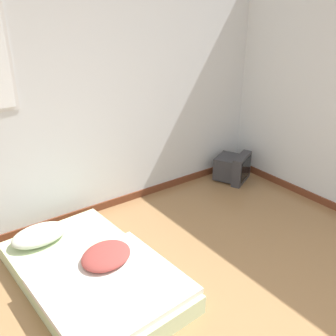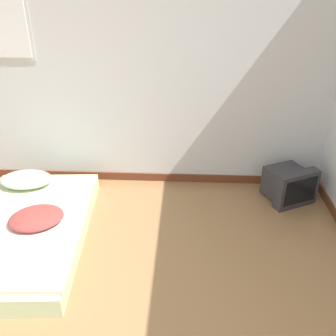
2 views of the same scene
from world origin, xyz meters
The scene contains 3 objects.
wall_back centered at (-0.01, 2.89, 1.29)m, with size 7.68×0.08×2.60m.
mattress_bed centered at (-0.23, 1.75, 0.12)m, with size 1.15×1.81×0.31m.
crt_tv centered at (2.24, 2.53, 0.18)m, with size 0.54×0.54×0.38m.
Camera 2 is at (1.17, -0.82, 2.15)m, focal length 40.00 mm.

